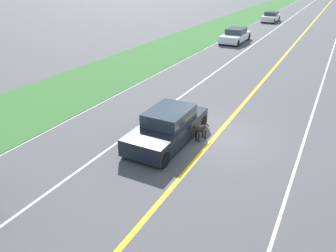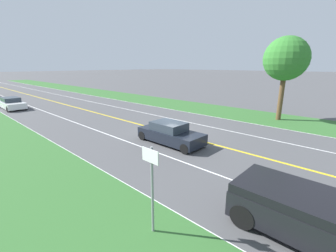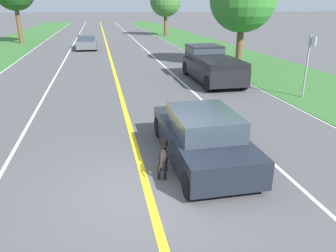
% 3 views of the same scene
% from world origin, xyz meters
% --- Properties ---
extents(ground_plane, '(400.00, 400.00, 0.00)m').
position_xyz_m(ground_plane, '(0.00, 0.00, 0.00)').
color(ground_plane, '#4C4C4F').
extents(centre_divider_line, '(0.18, 160.00, 0.01)m').
position_xyz_m(centre_divider_line, '(0.00, 0.00, 0.00)').
color(centre_divider_line, yellow).
rests_on(centre_divider_line, ground).
extents(lane_edge_line_right, '(0.14, 160.00, 0.01)m').
position_xyz_m(lane_edge_line_right, '(7.00, 0.00, 0.00)').
color(lane_edge_line_right, white).
rests_on(lane_edge_line_right, ground).
extents(lane_dash_same_dir, '(0.10, 160.00, 0.01)m').
position_xyz_m(lane_dash_same_dir, '(3.50, 0.00, 0.00)').
color(lane_dash_same_dir, white).
rests_on(lane_dash_same_dir, ground).
extents(lane_dash_oncoming, '(0.10, 160.00, 0.01)m').
position_xyz_m(lane_dash_oncoming, '(-3.50, 0.00, 0.00)').
color(lane_dash_oncoming, white).
rests_on(lane_dash_oncoming, ground).
extents(grass_verge_right, '(6.00, 160.00, 0.03)m').
position_xyz_m(grass_verge_right, '(10.00, 0.00, 0.01)').
color(grass_verge_right, '#33662D').
rests_on(grass_verge_right, ground).
extents(ego_car, '(1.89, 4.51, 1.39)m').
position_xyz_m(ego_car, '(1.70, 1.32, 0.65)').
color(ego_car, black).
rests_on(ego_car, ground).
extents(dog, '(0.43, 1.12, 0.82)m').
position_xyz_m(dog, '(0.50, 0.68, 0.52)').
color(dog, black).
rests_on(dog, ground).
extents(car_trailing_near, '(1.92, 4.77, 1.33)m').
position_xyz_m(car_trailing_near, '(5.50, -20.43, 0.63)').
color(car_trailing_near, white).
rests_on(car_trailing_near, ground).
extents(car_trailing_mid, '(1.84, 4.22, 1.31)m').
position_xyz_m(car_trailing_mid, '(5.40, -36.58, 0.62)').
color(car_trailing_mid, white).
rests_on(car_trailing_mid, ground).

